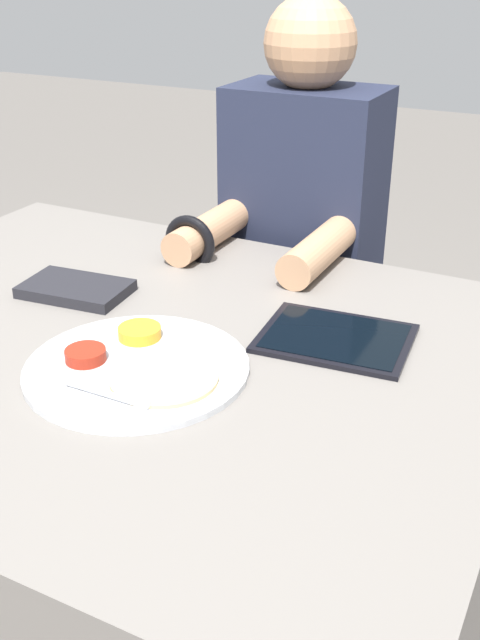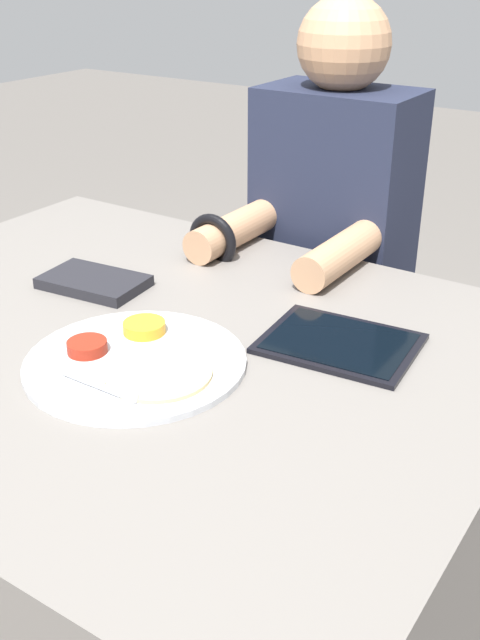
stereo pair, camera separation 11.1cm
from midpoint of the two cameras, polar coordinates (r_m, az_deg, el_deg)
dining_table at (r=1.43m, az=-9.77°, el=-14.75°), size 1.20×0.96×0.75m
thali_tray at (r=1.11m, az=-10.69°, el=-3.59°), size 0.33×0.33×0.03m
red_notebook at (r=1.38m, az=-14.67°, el=2.20°), size 0.20×0.13×0.02m
tablet_device at (r=1.18m, az=4.64°, el=-1.45°), size 0.25×0.20×0.01m
person_diner at (r=1.74m, az=2.70°, el=2.09°), size 0.34×0.45×1.23m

